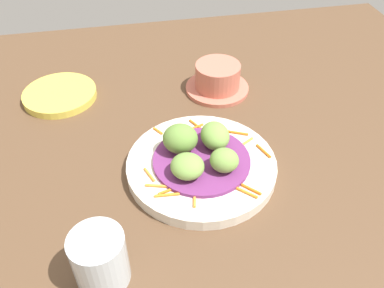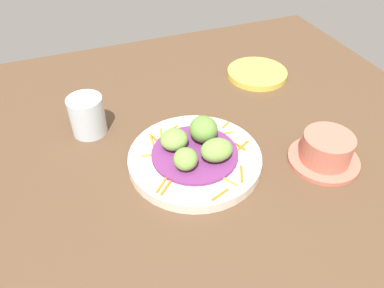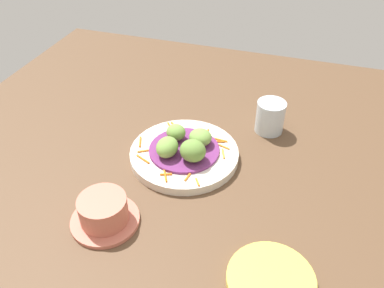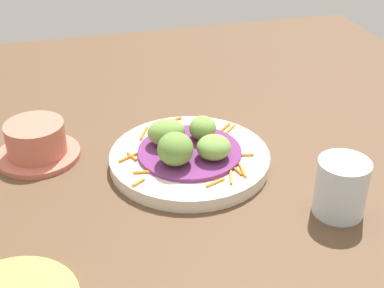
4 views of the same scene
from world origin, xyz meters
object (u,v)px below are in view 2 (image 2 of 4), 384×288
terracotta_bowl (326,151)px  main_plate (195,159)px  guac_scoop_center (186,159)px  guac_scoop_right (217,150)px  side_plate_small (257,73)px  water_glass (87,116)px  guac_scoop_left (174,139)px  guac_scoop_back (204,129)px

terracotta_bowl → main_plate: bearing=-110.2°
guac_scoop_center → guac_scoop_right: guac_scoop_right is taller
side_plate_small → terracotta_bowl: terracotta_bowl is taller
guac_scoop_right → water_glass: bearing=-135.0°
water_glass → guac_scoop_left: bearing=44.7°
guac_scoop_center → guac_scoop_back: size_ratio=0.79×
guac_scoop_right → guac_scoop_back: (-5.51, -0.05, 0.37)cm
guac_scoop_back → water_glass: water_glass is taller
guac_scoop_left → guac_scoop_center: guac_scoop_center is taller
guac_scoop_right → water_glass: 25.96cm
guac_scoop_left → guac_scoop_right: 7.79cm
terracotta_bowl → guac_scoop_back: bearing=-119.8°
side_plate_small → terracotta_bowl: bearing=-6.3°
side_plate_small → guac_scoop_left: bearing=-54.2°
guac_scoop_left → guac_scoop_back: (-0.05, 5.51, 0.62)cm
main_plate → water_glass: (-15.64, -15.56, 2.82)cm
guac_scoop_back → terracotta_bowl: 21.49cm
guac_scoop_back → guac_scoop_left: bearing=-89.4°
guac_scoop_left → side_plate_small: size_ratio=0.36×
terracotta_bowl → water_glass: (-23.48, -36.84, 1.28)cm
side_plate_small → water_glass: water_glass is taller
guac_scoop_back → terracotta_bowl: size_ratio=0.44×
guac_scoop_right → main_plate: bearing=-134.4°
main_plate → side_plate_small: (-22.45, 24.60, -0.23)cm
guac_scoop_center → guac_scoop_back: (-5.56, 5.45, 0.51)cm
guac_scoop_back → terracotta_bowl: (10.63, 18.55, -2.25)cm
guac_scoop_back → side_plate_small: guac_scoop_back is taller
main_plate → side_plate_small: 33.31cm
guac_scoop_left → side_plate_small: guac_scoop_left is taller
guac_scoop_left → guac_scoop_center: (5.51, 0.05, 0.11)cm
guac_scoop_center → guac_scoop_right: bearing=90.6°
main_plate → guac_scoop_back: 5.44cm
guac_scoop_center → terracotta_bowl: 24.59cm
guac_scoop_left → terracotta_bowl: size_ratio=0.40×
guac_scoop_right → side_plate_small: (-25.18, 21.82, -3.65)cm
side_plate_small → terracotta_bowl: 30.53cm
guac_scoop_center → guac_scoop_right: 5.51cm
guac_scoop_center → water_glass: (-18.42, -12.83, -0.47)cm
guac_scoop_right → guac_scoop_left: bearing=-134.4°
main_plate → terracotta_bowl: 22.73cm
guac_scoop_left → guac_scoop_center: size_ratio=1.16×
guac_scoop_left → guac_scoop_back: guac_scoop_back is taller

